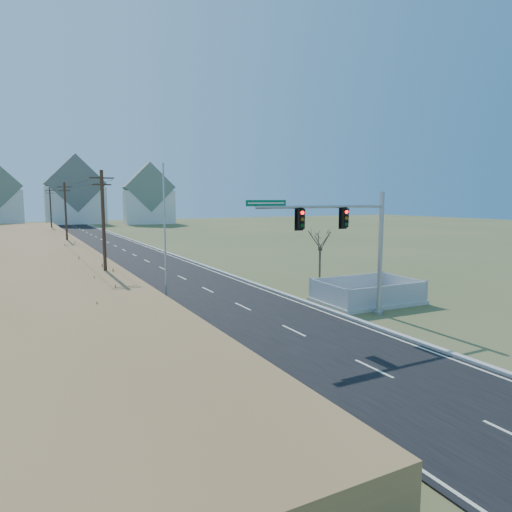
{
  "coord_description": "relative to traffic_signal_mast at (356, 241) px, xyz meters",
  "views": [
    {
      "loc": [
        -12.36,
        -21.39,
        6.84
      ],
      "look_at": [
        0.32,
        2.81,
        3.4
      ],
      "focal_mm": 32.0,
      "sensor_mm": 36.0,
      "label": 1
    }
  ],
  "objects": [
    {
      "name": "condo_n",
      "position": [
        -2.53,
        113.29,
        3.17
      ],
      "size": [
        15.27,
        10.2,
        18.54
      ],
      "color": "white",
      "rests_on": "ground"
    },
    {
      "name": "fence_enclosure",
      "position": [
        3.41,
        2.75,
        -4.15
      ],
      "size": [
        6.7,
        4.69,
        1.5
      ],
      "rotation": [
        0.0,
        0.0,
        -0.03
      ],
      "color": "#B7B5AD",
      "rests_on": "ground"
    },
    {
      "name": "curb",
      "position": [
        -0.38,
        51.29,
        -4.35
      ],
      "size": [
        0.3,
        180.0,
        0.18
      ],
      "primitive_type": "cube",
      "color": "#B2AFA8",
      "rests_on": "ground"
    },
    {
      "name": "traffic_signal_mast",
      "position": [
        0.0,
        0.0,
        0.0
      ],
      "size": [
        9.1,
        0.62,
        7.24
      ],
      "rotation": [
        0.0,
        0.0,
        0.0
      ],
      "color": "#9EA0A5",
      "rests_on": "ground"
    },
    {
      "name": "open_sign",
      "position": [
        2.58,
        3.29,
        -4.08
      ],
      "size": [
        0.51,
        0.28,
        0.68
      ],
      "rotation": [
        0.0,
        0.0,
        -0.44
      ],
      "color": "white",
      "rests_on": "ground"
    },
    {
      "name": "utility_pole_mid",
      "position": [
        -11.03,
        46.29,
        0.24
      ],
      "size": [
        1.8,
        0.26,
        9.0
      ],
      "color": "#422D1E",
      "rests_on": "ground"
    },
    {
      "name": "condo_ne",
      "position": [
        15.47,
        105.29,
        2.39
      ],
      "size": [
        14.12,
        10.51,
        16.52
      ],
      "rotation": [
        0.0,
        0.0,
        -0.1
      ],
      "color": "white",
      "rests_on": "ground"
    },
    {
      "name": "road",
      "position": [
        -4.53,
        51.29,
        -4.41
      ],
      "size": [
        8.0,
        180.0,
        0.06
      ],
      "primitive_type": "cube",
      "color": "black",
      "rests_on": "ground"
    },
    {
      "name": "flagpole",
      "position": [
        -8.83,
        7.45,
        -0.85
      ],
      "size": [
        0.4,
        0.4,
        8.99
      ],
      "color": "#B7B5AD",
      "rests_on": "ground"
    },
    {
      "name": "ground",
      "position": [
        -4.53,
        1.29,
        -4.44
      ],
      "size": [
        260.0,
        260.0,
        0.0
      ],
      "primitive_type": "plane",
      "color": "#485428",
      "rests_on": "ground"
    },
    {
      "name": "bare_tree",
      "position": [
        2.47,
        6.82,
        -0.48
      ],
      "size": [
        1.86,
        1.86,
        4.92
      ],
      "color": "#4C3F33",
      "rests_on": "ground"
    },
    {
      "name": "utility_pole_near",
      "position": [
        -11.03,
        16.29,
        0.24
      ],
      "size": [
        1.8,
        0.26,
        9.0
      ],
      "color": "#422D1E",
      "rests_on": "ground"
    },
    {
      "name": "utility_pole_far",
      "position": [
        -11.03,
        76.29,
        0.24
      ],
      "size": [
        1.8,
        0.26,
        9.0
      ],
      "color": "#422D1E",
      "rests_on": "ground"
    }
  ]
}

